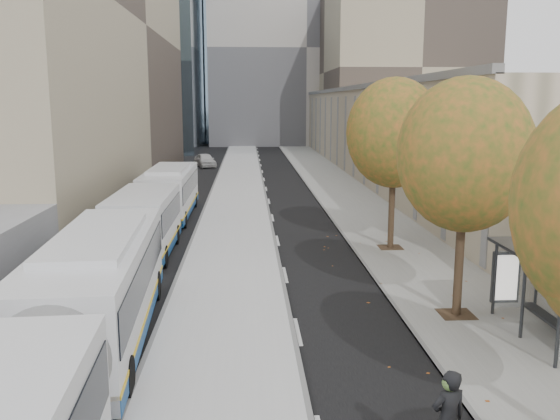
{
  "coord_description": "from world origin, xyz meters",
  "views": [
    {
      "loc": [
        -3.13,
        -4.96,
        6.88
      ],
      "look_at": [
        -1.81,
        18.93,
        2.5
      ],
      "focal_mm": 38.0,
      "sensor_mm": 36.0,
      "label": 1
    }
  ],
  "objects": [
    {
      "name": "bus_shelter",
      "position": [
        5.69,
        10.96,
        2.19
      ],
      "size": [
        1.9,
        4.4,
        2.53
      ],
      "color": "#383A3F",
      "rests_on": "sidewalk"
    },
    {
      "name": "tree_c",
      "position": [
        3.6,
        13.0,
        5.25
      ],
      "size": [
        4.2,
        4.2,
        7.28
      ],
      "color": "black",
      "rests_on": "sidewalk"
    },
    {
      "name": "building_far_block",
      "position": [
        6.0,
        96.0,
        15.0
      ],
      "size": [
        30.0,
        18.0,
        30.0
      ],
      "primitive_type": "cube",
      "color": "#B0A8A0",
      "rests_on": "ground"
    },
    {
      "name": "bus_near",
      "position": [
        -7.19,
        7.51,
        1.66
      ],
      "size": [
        3.63,
        18.33,
        3.04
      ],
      "rotation": [
        0.0,
        0.0,
        0.05
      ],
      "color": "silver",
      "rests_on": "ground"
    },
    {
      "name": "bus_platform",
      "position": [
        -3.88,
        35.0,
        0.07
      ],
      "size": [
        4.25,
        150.0,
        0.15
      ],
      "primitive_type": "cube",
      "color": "silver",
      "rests_on": "ground"
    },
    {
      "name": "tree_d",
      "position": [
        3.6,
        22.0,
        5.47
      ],
      "size": [
        4.4,
        4.4,
        7.6
      ],
      "color": "black",
      "rests_on": "sidewalk"
    },
    {
      "name": "bus_far",
      "position": [
        -7.8,
        26.71,
        1.57
      ],
      "size": [
        2.59,
        17.27,
        2.88
      ],
      "rotation": [
        0.0,
        0.0,
        -0.0
      ],
      "color": "silver",
      "rests_on": "ground"
    },
    {
      "name": "building_tan",
      "position": [
        15.5,
        64.0,
        4.0
      ],
      "size": [
        18.0,
        92.0,
        8.0
      ],
      "primitive_type": "cube",
      "color": "gray",
      "rests_on": "ground"
    },
    {
      "name": "distant_car",
      "position": [
        -7.66,
        58.73,
        0.73
      ],
      "size": [
        2.91,
        4.61,
        1.46
      ],
      "primitive_type": "imported",
      "rotation": [
        0.0,
        0.0,
        0.3
      ],
      "color": "silver",
      "rests_on": "ground"
    },
    {
      "name": "sidewalk",
      "position": [
        4.12,
        35.0,
        0.04
      ],
      "size": [
        4.75,
        150.0,
        0.08
      ],
      "primitive_type": "cube",
      "color": "gray",
      "rests_on": "ground"
    }
  ]
}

